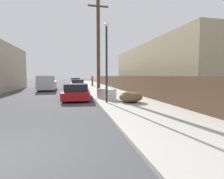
% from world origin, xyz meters
% --- Properties ---
extents(sidewalk_curb, '(4.20, 63.00, 0.12)m').
position_xyz_m(sidewalk_curb, '(5.30, 23.50, 0.06)').
color(sidewalk_curb, '#ADA89E').
rests_on(sidewalk_curb, ground).
extents(discarded_fridge, '(1.15, 1.88, 0.76)m').
position_xyz_m(discarded_fridge, '(4.04, 8.57, 0.49)').
color(discarded_fridge, silver).
rests_on(discarded_fridge, sidewalk_curb).
extents(parked_sports_car_red, '(2.16, 4.52, 1.19)m').
position_xyz_m(parked_sports_car_red, '(1.98, 9.64, 0.55)').
color(parked_sports_car_red, red).
rests_on(parked_sports_car_red, ground).
extents(car_parked_mid, '(2.03, 4.75, 1.26)m').
position_xyz_m(car_parked_mid, '(2.22, 21.77, 0.60)').
color(car_parked_mid, silver).
rests_on(car_parked_mid, ground).
extents(car_parked_far, '(1.95, 4.34, 1.38)m').
position_xyz_m(car_parked_far, '(2.06, 30.10, 0.65)').
color(car_parked_far, gray).
rests_on(car_parked_far, ground).
extents(pickup_truck, '(2.17, 5.54, 1.79)m').
position_xyz_m(pickup_truck, '(-1.44, 18.66, 0.89)').
color(pickup_truck, silver).
rests_on(pickup_truck, ground).
extents(utility_pole, '(1.80, 0.31, 8.63)m').
position_xyz_m(utility_pole, '(3.96, 12.02, 4.54)').
color(utility_pole, '#4C3826').
rests_on(utility_pole, sidewalk_curb).
extents(street_lamp, '(0.26, 0.26, 4.87)m').
position_xyz_m(street_lamp, '(3.75, 6.89, 2.93)').
color(street_lamp, '#232326').
rests_on(street_lamp, sidewalk_curb).
extents(brush_pile, '(1.49, 1.26, 0.65)m').
position_xyz_m(brush_pile, '(5.25, 6.64, 0.45)').
color(brush_pile, brown).
rests_on(brush_pile, sidewalk_curb).
extents(wooden_fence, '(0.08, 37.13, 1.64)m').
position_xyz_m(wooden_fence, '(7.25, 18.05, 0.94)').
color(wooden_fence, brown).
rests_on(wooden_fence, sidewalk_curb).
extents(building_right_house, '(6.00, 18.66, 5.10)m').
position_xyz_m(building_right_house, '(11.86, 14.51, 2.55)').
color(building_right_house, tan).
rests_on(building_right_house, ground).
extents(pedestrian, '(0.34, 0.34, 1.73)m').
position_xyz_m(pedestrian, '(4.72, 25.04, 1.01)').
color(pedestrian, '#282D42').
rests_on(pedestrian, sidewalk_curb).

